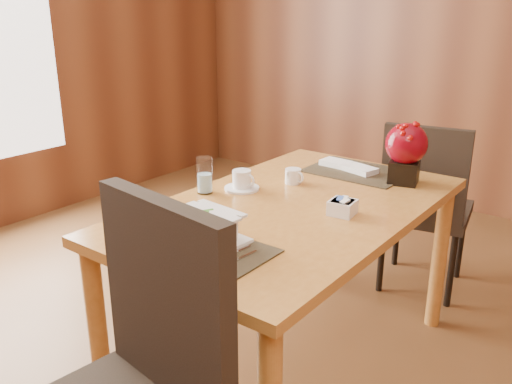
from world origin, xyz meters
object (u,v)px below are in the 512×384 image
Objects in this scene: sugar_caddy at (342,207)px; far_chair at (425,200)px; soup_setting at (199,230)px; coffee_cup at (242,181)px; berry_decor at (406,149)px; bread_plate at (141,229)px; dining_table at (292,226)px; water_glass at (205,175)px; creamer_jug at (293,176)px.

far_chair reaches higher than sugar_caddy.
coffee_cup is (-0.24, 0.53, -0.01)m from soup_setting.
berry_decor reaches higher than far_chair.
bread_plate is (-0.24, -0.04, -0.05)m from soup_setting.
dining_table is 0.42m from water_glass.
berry_decor is at bearing 64.35° from bread_plate.
soup_setting is 3.00× the size of sugar_caddy.
bread_plate is at bearing -88.04° from creamer_jug.
water_glass is (-0.37, -0.11, 0.17)m from dining_table.
sugar_caddy is at bearing -93.30° from berry_decor.
water_glass is 0.60m from sugar_caddy.
dining_table is 0.30m from creamer_jug.
coffee_cup is 1.62× the size of sugar_caddy.
water_glass is (-0.10, -0.13, 0.04)m from coffee_cup.
bread_plate is at bearing -165.45° from soup_setting.
berry_decor is at bearing 65.22° from dining_table.
creamer_jug reaches higher than bread_plate.
soup_setting is 0.25m from bread_plate.
water_glass is 0.40m from creamer_jug.
far_chair is (-0.04, 0.44, -0.37)m from berry_decor.
creamer_jug reaches higher than sugar_caddy.
berry_decor is at bearing 49.18° from creamer_jug.
soup_setting is 3.05× the size of creamer_jug.
far_chair is at bearing 86.90° from soup_setting.
soup_setting is 0.58m from coffee_cup.
soup_setting is at bearing -65.25° from coffee_cup.
water_glass reaches higher than dining_table.
berry_decor reaches higher than bread_plate.
soup_setting is 0.74m from creamer_jug.
bread_plate is at bearing 62.31° from far_chair.
water_glass is at bearing 135.94° from soup_setting.
berry_decor is 0.58m from far_chair.
creamer_jug is 0.86m from far_chair.
sugar_caddy is at bearing 12.42° from water_glass.
water_glass is at bearing -133.99° from berry_decor.
bread_plate is (-0.52, -1.07, -0.15)m from berry_decor.
coffee_cup is 0.49m from sugar_caddy.
berry_decor reaches higher than soup_setting.
far_chair is at bearing 63.57° from coffee_cup.
soup_setting is 1.80× the size of bread_plate.
water_glass is at bearing -127.03° from coffee_cup.
coffee_cup is (-0.27, 0.02, 0.13)m from dining_table.
dining_table is 5.38× the size of soup_setting.
water_glass is 0.57× the size of berry_decor.
creamer_jug is 0.41m from sugar_caddy.
dining_table is at bearing -114.78° from berry_decor.
coffee_cup is 0.73m from berry_decor.
water_glass is at bearing -167.58° from sugar_caddy.
bread_plate is at bearing -89.97° from coffee_cup.
water_glass is at bearing 51.76° from far_chair.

